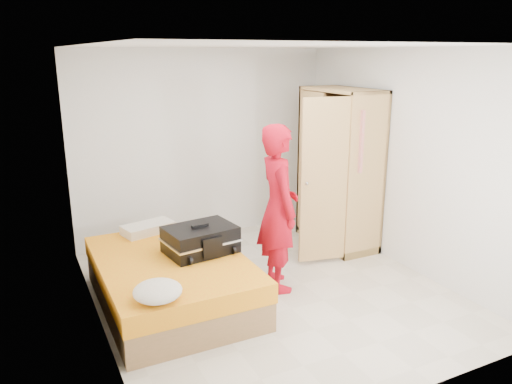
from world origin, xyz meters
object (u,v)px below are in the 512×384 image
wardrobe (338,173)px  person (278,208)px  suitcase (201,240)px  bed (172,280)px  round_cushion (158,291)px

wardrobe → person: size_ratio=1.15×
person → suitcase: size_ratio=2.34×
bed → suitcase: 0.51m
wardrobe → round_cushion: (-2.86, -1.45, -0.42)m
bed → round_cushion: (-0.36, -0.82, 0.33)m
suitcase → round_cushion: size_ratio=1.86×
person → round_cushion: size_ratio=4.36×
suitcase → round_cushion: (-0.70, -0.84, -0.06)m
bed → wardrobe: (2.50, 0.63, 0.75)m
wardrobe → suitcase: 2.28m
suitcase → round_cushion: suitcase is taller
bed → round_cushion: bearing=-113.7°
bed → wardrobe: bearing=14.0°
person → round_cushion: 1.72m
wardrobe → person: 1.53m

